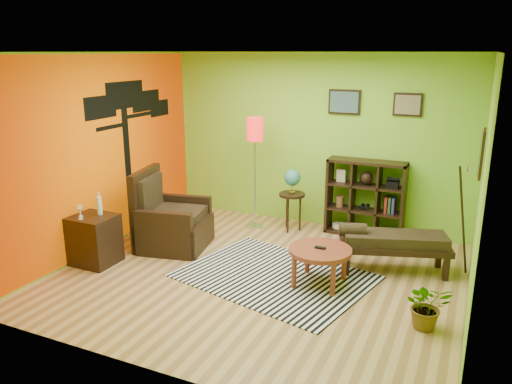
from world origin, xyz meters
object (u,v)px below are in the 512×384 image
at_px(armchair, 170,224).
at_px(side_cabinet, 94,239).
at_px(coffee_table, 320,253).
at_px(floor_lamp, 255,139).
at_px(bench, 392,242).
at_px(cube_shelf, 366,198).
at_px(globe_table, 292,185).
at_px(potted_plant, 427,310).

xyz_separation_m(armchair, side_cabinet, (-0.59, -0.94, -0.01)).
relative_size(coffee_table, floor_lamp, 0.43).
relative_size(floor_lamp, bench, 1.22).
distance_m(armchair, bench, 3.18).
height_order(cube_shelf, bench, cube_shelf).
bearing_deg(cube_shelf, globe_table, -165.68).
xyz_separation_m(coffee_table, bench, (0.74, 0.75, 0.01)).
bearing_deg(side_cabinet, coffee_table, 12.13).
relative_size(armchair, globe_table, 1.14).
distance_m(globe_table, potted_plant, 3.25).
bearing_deg(cube_shelf, bench, -63.09).
xyz_separation_m(armchair, cube_shelf, (2.53, 1.67, 0.25)).
xyz_separation_m(bench, potted_plant, (0.59, -1.27, -0.22)).
bearing_deg(globe_table, coffee_table, -59.22).
bearing_deg(armchair, bench, 8.25).
bearing_deg(bench, floor_lamp, 160.63).
relative_size(cube_shelf, bench, 0.81).
height_order(globe_table, bench, globe_table).
bearing_deg(side_cabinet, floor_lamp, 57.93).
distance_m(side_cabinet, globe_table, 3.09).
distance_m(globe_table, bench, 2.00).
bearing_deg(bench, potted_plant, -64.88).
xyz_separation_m(side_cabinet, bench, (3.73, 1.40, 0.07)).
bearing_deg(potted_plant, globe_table, 136.76).
relative_size(bench, potted_plant, 2.92).
xyz_separation_m(armchair, potted_plant, (3.74, -0.81, -0.15)).
distance_m(side_cabinet, cube_shelf, 4.07).
bearing_deg(floor_lamp, side_cabinet, -122.07).
bearing_deg(armchair, cube_shelf, 33.44).
bearing_deg(armchair, coffee_table, -7.05).
distance_m(armchair, globe_table, 2.02).
bearing_deg(floor_lamp, potted_plant, -35.45).
xyz_separation_m(cube_shelf, bench, (0.62, -1.21, -0.18)).
xyz_separation_m(coffee_table, side_cabinet, (-2.99, -0.64, -0.07)).
relative_size(globe_table, potted_plant, 1.99).
distance_m(floor_lamp, potted_plant, 3.82).
height_order(side_cabinet, bench, side_cabinet).
xyz_separation_m(floor_lamp, globe_table, (0.60, 0.10, -0.70)).
distance_m(floor_lamp, cube_shelf, 1.97).
bearing_deg(bench, globe_table, 151.93).
xyz_separation_m(side_cabinet, globe_table, (1.99, 2.32, 0.43)).
bearing_deg(floor_lamp, armchair, -122.19).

